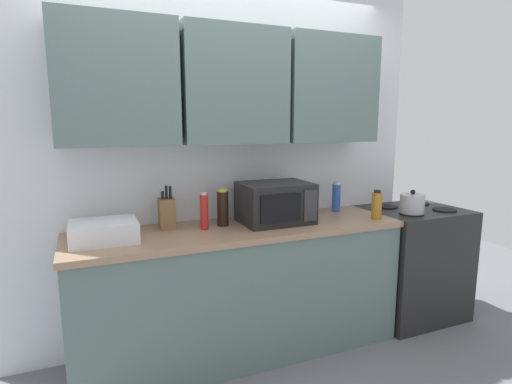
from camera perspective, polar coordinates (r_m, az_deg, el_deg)
name	(u,v)px	position (r m, az deg, el deg)	size (l,w,h in m)	color
wall_back_with_cabinets	(228,125)	(2.87, -3.92, 9.34)	(3.10, 0.38, 2.60)	white
counter_run	(241,290)	(2.89, -2.09, -13.54)	(2.23, 0.63, 0.90)	slate
stove_range	(411,262)	(3.65, 20.94, -9.14)	(0.76, 0.64, 0.91)	black
kettle	(412,203)	(3.30, 21.04, -1.51)	(0.18, 0.18, 0.18)	#B2B2B7
microwave	(275,203)	(2.83, 2.74, -1.51)	(0.48, 0.37, 0.28)	black
dish_rack	(104,231)	(2.56, -20.57, -5.18)	(0.38, 0.30, 0.12)	silver
knife_block	(167,213)	(2.74, -12.39, -2.88)	(0.10, 0.12, 0.29)	brown
bottle_soy_dark	(223,208)	(2.75, -4.68, -2.26)	(0.08, 0.08, 0.25)	black
bottle_amber_vinegar	(377,205)	(3.07, 16.56, -1.79)	(0.07, 0.07, 0.21)	#AD701E
bottle_red_sauce	(204,212)	(2.66, -7.27, -2.77)	(0.05, 0.05, 0.25)	red
bottle_blue_cleaner	(336,197)	(3.25, 11.18, -0.71)	(0.07, 0.07, 0.24)	#2D56B7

